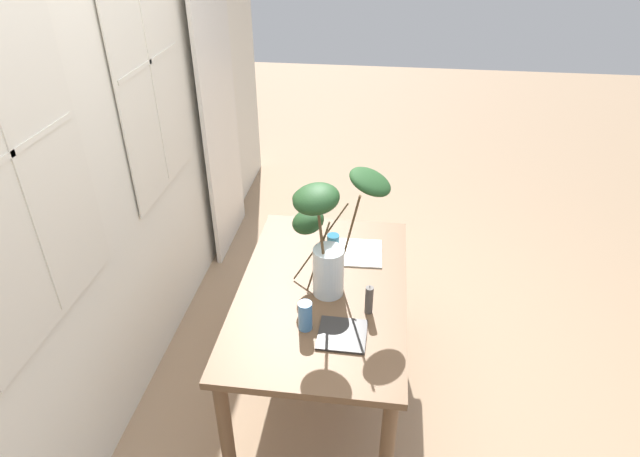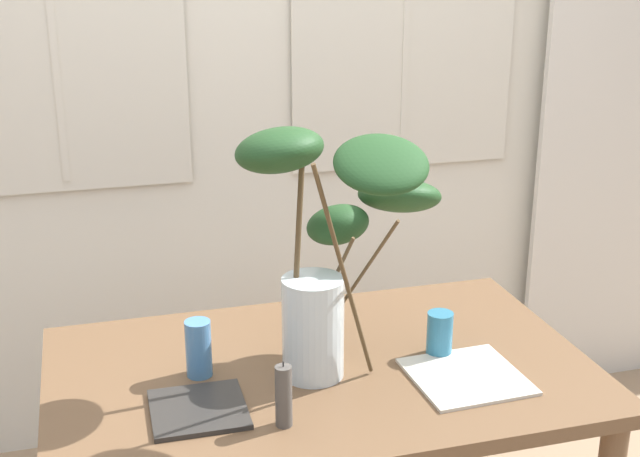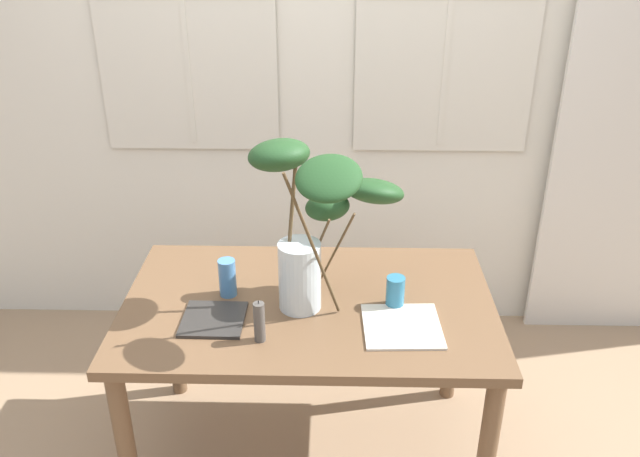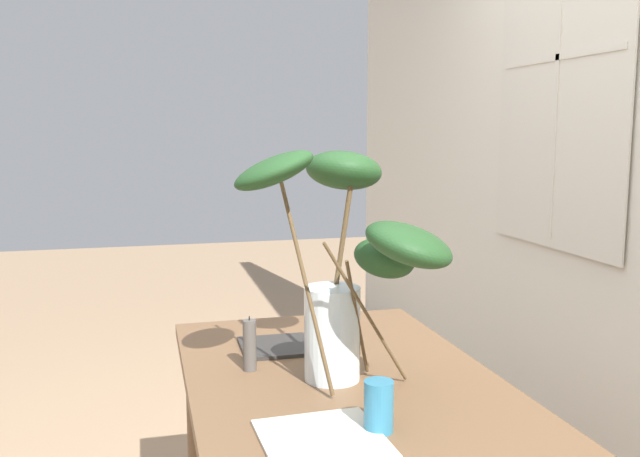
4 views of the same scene
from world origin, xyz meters
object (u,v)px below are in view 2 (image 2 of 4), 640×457
dining_table (321,401)px  plate_square_left (198,409)px  drinking_glass_blue_right (440,334)px  plate_square_right (466,376)px  drinking_glass_blue_left (199,348)px  pillar_candle (284,396)px  vase_with_branches (334,237)px

dining_table → plate_square_left: size_ratio=6.28×
drinking_glass_blue_right → plate_square_right: 0.15m
drinking_glass_blue_left → plate_square_left: 0.19m
dining_table → pillar_candle: pillar_candle is taller
vase_with_branches → pillar_candle: vase_with_branches is taller
drinking_glass_blue_left → vase_with_branches: bearing=-8.8°
drinking_glass_blue_left → pillar_candle: size_ratio=0.92×
drinking_glass_blue_left → drinking_glass_blue_right: 0.63m
dining_table → plate_square_right: (0.33, -0.16, 0.10)m
vase_with_branches → pillar_candle: (-0.18, -0.23, -0.28)m
plate_square_left → plate_square_right: bearing=-2.1°
plate_square_left → pillar_candle: (0.18, -0.11, 0.07)m
dining_table → drinking_glass_blue_left: drinking_glass_blue_left is taller
vase_with_branches → plate_square_right: 0.49m
dining_table → plate_square_left: 0.38m
plate_square_right → pillar_candle: pillar_candle is taller
pillar_candle → plate_square_left: bearing=148.3°
drinking_glass_blue_right → pillar_candle: bearing=-154.7°
dining_table → plate_square_right: size_ratio=5.12×
vase_with_branches → drinking_glass_blue_right: size_ratio=5.62×
drinking_glass_blue_right → pillar_candle: size_ratio=0.75×
drinking_glass_blue_right → plate_square_right: drinking_glass_blue_right is taller
dining_table → drinking_glass_blue_right: drinking_glass_blue_right is taller
vase_with_branches → plate_square_right: (0.31, -0.15, -0.35)m
drinking_glass_blue_left → plate_square_right: bearing=-17.2°
plate_square_left → dining_table: bearing=21.6°
plate_square_left → plate_square_right: size_ratio=0.81×
drinking_glass_blue_right → vase_with_branches: bearing=178.2°
dining_table → vase_with_branches: vase_with_branches is taller
dining_table → drinking_glass_blue_right: bearing=-3.4°
pillar_candle → vase_with_branches: bearing=51.6°
dining_table → drinking_glass_blue_left: size_ratio=9.36×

